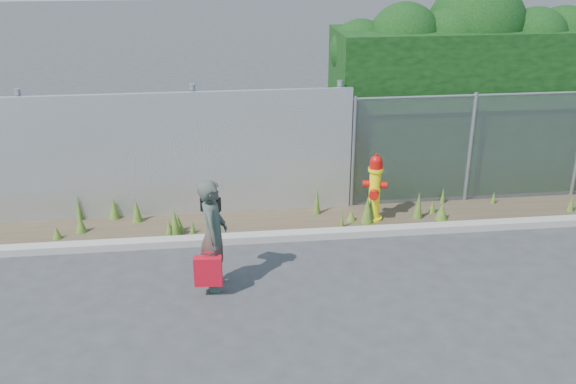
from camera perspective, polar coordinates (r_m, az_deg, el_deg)
The scene contains 10 objects.
ground at distance 8.96m, azimuth 3.00°, elevation -9.26°, with size 80.00×80.00×0.00m, color #333336.
curb at distance 10.49m, azimuth 1.37°, elevation -3.84°, with size 16.00×0.22×0.12m, color gray.
weed_strip at distance 11.12m, azimuth 5.07°, elevation -2.00°, with size 16.00×1.21×0.52m.
corrugated_fence at distance 11.27m, azimuth -16.07°, elevation 2.91°, with size 8.50×0.21×2.30m.
chainlink_fence at distance 12.46m, azimuth 20.36°, elevation 3.87°, with size 6.50×0.07×2.05m.
hedge at distance 13.28m, azimuth 20.34°, elevation 9.46°, with size 7.38×1.99×3.88m.
fire_hydrant at distance 11.01m, azimuth 7.73°, elevation 0.30°, with size 0.41×0.37×1.22m.
woman at distance 8.85m, azimuth -6.65°, elevation -3.84°, with size 0.59×0.39×1.62m, color #106B55.
red_tote_bag at distance 8.82m, azimuth -7.12°, elevation -6.97°, with size 0.38×0.14×0.50m.
black_shoulder_bag at distance 8.91m, azimuth -6.89°, elevation -1.10°, with size 0.27×0.11×0.20m.
Camera 1 is at (-1.36, -7.50, 4.71)m, focal length 40.00 mm.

